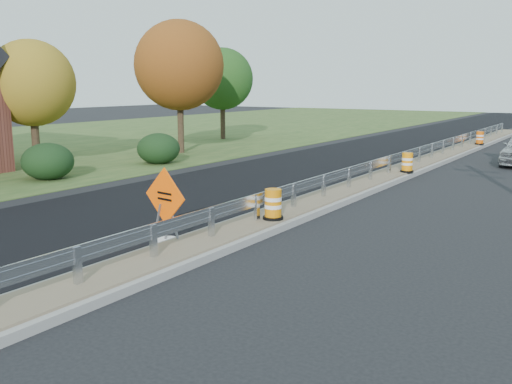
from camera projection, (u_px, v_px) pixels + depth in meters
The scene contains 14 objects.
ground at pixel (293, 214), 17.11m from camera, with size 140.00×140.00×0.00m, color black.
grass_verge_near at pixel (56, 142), 38.28m from camera, with size 30.00×120.00×0.03m, color #324C20.
milled_overlay at pixel (316, 165), 27.69m from camera, with size 7.20×120.00×0.01m, color black.
median at pixel (389, 176), 23.65m from camera, with size 1.60×55.00×0.23m.
guardrail at pixel (398, 158), 24.36m from camera, with size 0.10×46.15×0.72m.
hedge_mid at pixel (48, 161), 23.18m from camera, with size 2.09×2.09×1.52m, color black.
hedge_north at pixel (159, 148), 27.83m from camera, with size 2.09×2.09×1.52m, color black.
tree_near_yellow at pixel (32, 83), 26.13m from camera, with size 3.96×3.96×5.88m.
tree_near_red at pixel (179, 66), 31.43m from camera, with size 4.95×4.95×7.35m.
tree_near_back at pixel (222, 79), 39.74m from camera, with size 4.29×4.29×6.37m.
caution_sign at pixel (166, 226), 13.71m from camera, with size 1.38×0.58×1.90m.
barrel_median_near at pixel (273, 205), 15.43m from camera, with size 0.56×0.56×0.83m.
barrel_median_mid at pixel (407, 163), 23.77m from camera, with size 0.55×0.55×0.81m.
barrel_median_far at pixel (480, 138), 34.74m from camera, with size 0.54×0.54×0.79m.
Camera 1 is at (8.24, -14.55, 3.83)m, focal length 40.00 mm.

